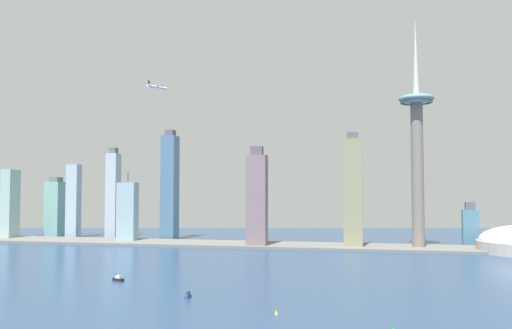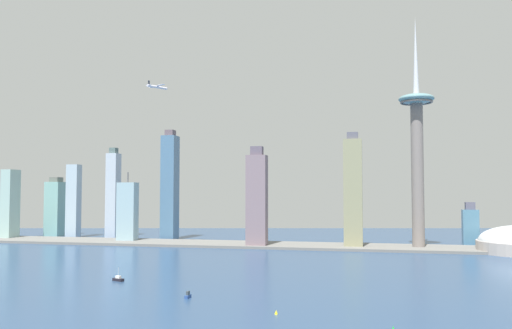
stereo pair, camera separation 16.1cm
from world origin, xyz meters
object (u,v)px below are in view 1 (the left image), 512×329
skyscraper_8 (353,192)px  airplane (157,87)px  boat_0 (188,296)px  channel_buoy_1 (393,328)px  skyscraper_7 (127,212)px  skyscraper_10 (56,208)px  skyscraper_4 (73,201)px  skyscraper_6 (470,226)px  channel_buoy_0 (276,312)px  skyscraper_9 (10,204)px  skyscraper_3 (113,194)px  skyscraper_0 (6,224)px  boat_2 (118,279)px  skyscraper_5 (170,187)px  skyscraper_1 (257,200)px  observation_tower (417,137)px

skyscraper_8 → airplane: 283.20m
boat_0 → channel_buoy_1: size_ratio=3.51×
skyscraper_7 → skyscraper_10: size_ratio=1.04×
skyscraper_4 → channel_buoy_1: size_ratio=57.24×
skyscraper_4 → skyscraper_6: (572.42, 2.24, -30.54)m
skyscraper_8 → channel_buoy_0: (-33.37, -360.17, -68.41)m
skyscraper_10 → channel_buoy_1: skyscraper_10 is taller
channel_buoy_0 → skyscraper_7: bearing=126.7°
skyscraper_9 → skyscraper_6: bearing=4.4°
skyscraper_7 → skyscraper_9: 189.98m
channel_buoy_0 → channel_buoy_1: channel_buoy_0 is taller
skyscraper_3 → skyscraper_10: (-103.53, 7.38, -22.02)m
skyscraper_0 → skyscraper_7: bearing=-7.0°
skyscraper_10 → boat_2: bearing=-50.8°
skyscraper_5 → airplane: 163.19m
skyscraper_1 → skyscraper_10: 365.50m
skyscraper_6 → skyscraper_8: skyscraper_8 is taller
skyscraper_9 → boat_0: bearing=-40.6°
skyscraper_9 → skyscraper_10: 76.77m
boat_2 → channel_buoy_0: boat_2 is taller
skyscraper_7 → skyscraper_8: (309.10, -10.17, 28.02)m
skyscraper_10 → skyscraper_4: bearing=-27.3°
skyscraper_8 → channel_buoy_1: size_ratio=73.97×
skyscraper_5 → skyscraper_8: skyscraper_5 is taller
skyscraper_6 → boat_0: (-246.68, -391.92, -23.80)m
skyscraper_7 → boat_0: (210.53, -338.30, -39.95)m
skyscraper_4 → skyscraper_6: bearing=0.2°
skyscraper_3 → skyscraper_5: skyscraper_5 is taller
skyscraper_3 → skyscraper_9: bearing=-154.3°
skyscraper_5 → skyscraper_9: size_ratio=1.57×
skyscraper_0 → channel_buoy_0: (489.28, -396.56, -20.12)m
skyscraper_1 → channel_buoy_1: size_ratio=65.36×
boat_2 → skyscraper_6: bearing=67.4°
skyscraper_4 → skyscraper_9: 88.29m
observation_tower → channel_buoy_1: bearing=-96.9°
skyscraper_9 → airplane: 301.03m
skyscraper_0 → channel_buoy_1: size_ratio=21.80×
skyscraper_7 → skyscraper_0: bearing=173.0°
skyscraper_7 → airplane: (63.57, -48.99, 163.69)m
skyscraper_5 → boat_0: (168.45, -389.05, -76.27)m
skyscraper_10 → boat_0: skyscraper_10 is taller
skyscraper_7 → skyscraper_9: size_ratio=0.95×
skyscraper_10 → skyscraper_0: bearing=-137.0°
skyscraper_8 → boat_0: (-98.57, -328.13, -67.96)m
boat_0 → channel_buoy_0: boat_0 is taller
skyscraper_3 → boat_0: bearing=-56.6°
skyscraper_8 → boat_0: size_ratio=21.08×
channel_buoy_0 → airplane: size_ratio=0.09×
skyscraper_3 → skyscraper_5: (99.76, -16.99, 11.59)m
channel_buoy_1 → airplane: (-276.66, 341.29, 204.31)m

